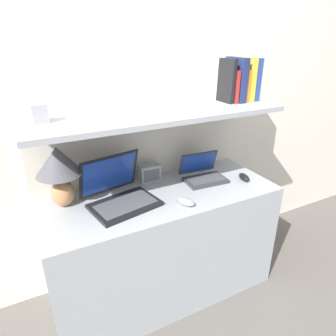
{
  "coord_description": "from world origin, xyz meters",
  "views": [
    {
      "loc": [
        -0.68,
        -1.13,
        1.6
      ],
      "look_at": [
        0.04,
        0.28,
        0.9
      ],
      "focal_mm": 32.0,
      "sensor_mm": 36.0,
      "label": 1
    }
  ],
  "objects_px": {
    "book_red": "(230,86)",
    "shelf_gadget": "(40,114)",
    "book_blue": "(250,79)",
    "book_yellow": "(245,79)",
    "book_navy": "(236,80)",
    "book_black": "(226,81)",
    "table_lamp": "(59,168)",
    "router_box": "(150,173)",
    "laptop_small": "(203,174)",
    "computer_mouse": "(186,201)",
    "laptop_large": "(119,194)",
    "second_mouse": "(244,177)",
    "book_orange": "(240,85)"
  },
  "relations": [
    {
      "from": "computer_mouse",
      "to": "book_blue",
      "type": "bearing_deg",
      "value": 21.86
    },
    {
      "from": "book_navy",
      "to": "book_red",
      "type": "xyz_separation_m",
      "value": [
        -0.04,
        0.0,
        -0.03
      ]
    },
    {
      "from": "book_yellow",
      "to": "shelf_gadget",
      "type": "height_order",
      "value": "book_yellow"
    },
    {
      "from": "book_red",
      "to": "table_lamp",
      "type": "bearing_deg",
      "value": 176.31
    },
    {
      "from": "book_red",
      "to": "shelf_gadget",
      "type": "distance_m",
      "value": 1.08
    },
    {
      "from": "second_mouse",
      "to": "shelf_gadget",
      "type": "relative_size",
      "value": 1.26
    },
    {
      "from": "book_red",
      "to": "book_orange",
      "type": "bearing_deg",
      "value": 0.0
    },
    {
      "from": "book_navy",
      "to": "book_black",
      "type": "distance_m",
      "value": 0.07
    },
    {
      "from": "shelf_gadget",
      "to": "book_red",
      "type": "bearing_deg",
      "value": 0.0
    },
    {
      "from": "laptop_large",
      "to": "laptop_small",
      "type": "bearing_deg",
      "value": 3.62
    },
    {
      "from": "laptop_small",
      "to": "second_mouse",
      "type": "distance_m",
      "value": 0.27
    },
    {
      "from": "book_red",
      "to": "router_box",
      "type": "bearing_deg",
      "value": 165.6
    },
    {
      "from": "second_mouse",
      "to": "book_orange",
      "type": "bearing_deg",
      "value": 84.36
    },
    {
      "from": "second_mouse",
      "to": "shelf_gadget",
      "type": "bearing_deg",
      "value": 173.11
    },
    {
      "from": "router_box",
      "to": "shelf_gadget",
      "type": "distance_m",
      "value": 0.77
    },
    {
      "from": "table_lamp",
      "to": "computer_mouse",
      "type": "height_order",
      "value": "table_lamp"
    },
    {
      "from": "book_orange",
      "to": "laptop_large",
      "type": "bearing_deg",
      "value": -176.67
    },
    {
      "from": "table_lamp",
      "to": "book_black",
      "type": "distance_m",
      "value": 1.08
    },
    {
      "from": "computer_mouse",
      "to": "book_red",
      "type": "bearing_deg",
      "value": 28.61
    },
    {
      "from": "shelf_gadget",
      "to": "router_box",
      "type": "bearing_deg",
      "value": 11.98
    },
    {
      "from": "router_box",
      "to": "book_yellow",
      "type": "distance_m",
      "value": 0.83
    },
    {
      "from": "book_navy",
      "to": "book_red",
      "type": "relative_size",
      "value": 1.37
    },
    {
      "from": "laptop_small",
      "to": "book_red",
      "type": "xyz_separation_m",
      "value": [
        0.17,
        0.01,
        0.55
      ]
    },
    {
      "from": "book_blue",
      "to": "book_navy",
      "type": "height_order",
      "value": "book_navy"
    },
    {
      "from": "second_mouse",
      "to": "router_box",
      "type": "xyz_separation_m",
      "value": [
        -0.55,
        0.26,
        0.04
      ]
    },
    {
      "from": "laptop_large",
      "to": "book_black",
      "type": "relative_size",
      "value": 1.64
    },
    {
      "from": "book_orange",
      "to": "second_mouse",
      "type": "bearing_deg",
      "value": -95.64
    },
    {
      "from": "table_lamp",
      "to": "book_red",
      "type": "relative_size",
      "value": 1.84
    },
    {
      "from": "book_yellow",
      "to": "book_black",
      "type": "distance_m",
      "value": 0.14
    },
    {
      "from": "computer_mouse",
      "to": "book_red",
      "type": "distance_m",
      "value": 0.75
    },
    {
      "from": "book_blue",
      "to": "book_yellow",
      "type": "bearing_deg",
      "value": 180.0
    },
    {
      "from": "shelf_gadget",
      "to": "book_navy",
      "type": "bearing_deg",
      "value": 0.0
    },
    {
      "from": "laptop_small",
      "to": "book_navy",
      "type": "xyz_separation_m",
      "value": [
        0.21,
        0.01,
        0.58
      ]
    },
    {
      "from": "computer_mouse",
      "to": "book_navy",
      "type": "bearing_deg",
      "value": 26.52
    },
    {
      "from": "book_yellow",
      "to": "book_navy",
      "type": "height_order",
      "value": "book_navy"
    },
    {
      "from": "router_box",
      "to": "book_navy",
      "type": "relative_size",
      "value": 0.52
    },
    {
      "from": "laptop_small",
      "to": "shelf_gadget",
      "type": "bearing_deg",
      "value": 179.27
    },
    {
      "from": "table_lamp",
      "to": "router_box",
      "type": "relative_size",
      "value": 2.57
    },
    {
      "from": "book_navy",
      "to": "book_black",
      "type": "height_order",
      "value": "book_navy"
    },
    {
      "from": "table_lamp",
      "to": "shelf_gadget",
      "type": "height_order",
      "value": "shelf_gadget"
    },
    {
      "from": "laptop_large",
      "to": "book_yellow",
      "type": "bearing_deg",
      "value": 3.2
    },
    {
      "from": "laptop_small",
      "to": "computer_mouse",
      "type": "relative_size",
      "value": 2.2
    },
    {
      "from": "book_red",
      "to": "book_black",
      "type": "distance_m",
      "value": 0.04
    },
    {
      "from": "table_lamp",
      "to": "laptop_large",
      "type": "distance_m",
      "value": 0.35
    },
    {
      "from": "router_box",
      "to": "book_orange",
      "type": "distance_m",
      "value": 0.79
    },
    {
      "from": "second_mouse",
      "to": "router_box",
      "type": "bearing_deg",
      "value": 154.53
    },
    {
      "from": "laptop_small",
      "to": "second_mouse",
      "type": "relative_size",
      "value": 2.5
    },
    {
      "from": "book_navy",
      "to": "book_blue",
      "type": "bearing_deg",
      "value": 0.0
    },
    {
      "from": "book_navy",
      "to": "laptop_small",
      "type": "bearing_deg",
      "value": -176.84
    },
    {
      "from": "laptop_small",
      "to": "shelf_gadget",
      "type": "height_order",
      "value": "shelf_gadget"
    }
  ]
}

